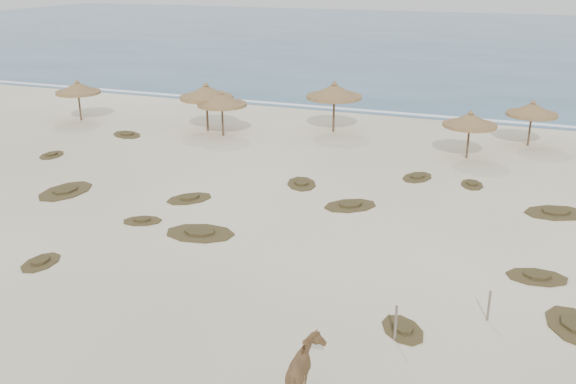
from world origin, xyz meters
name	(u,v)px	position (x,y,z in m)	size (l,w,h in m)	color
ground	(202,265)	(0.00, 0.00, 0.00)	(160.00, 160.00, 0.00)	white
ocean	(460,39)	(0.00, 75.00, 0.00)	(200.00, 100.00, 0.01)	navy
foam_line	(377,112)	(0.00, 26.00, 0.00)	(70.00, 0.60, 0.01)	white
palapa_0	(78,89)	(-17.83, 16.41, 2.13)	(3.43, 3.43, 2.74)	#503B29
palapa_1	(206,93)	(-8.57, 16.85, 2.40)	(3.96, 3.96, 3.09)	#503B29
palapa_2	(222,100)	(-7.17, 16.15, 2.18)	(3.86, 3.86, 2.81)	#503B29
palapa_3	(334,92)	(-1.20, 19.50, 2.48)	(4.16, 4.16, 3.20)	#503B29
palapa_4	(470,121)	(7.19, 16.56, 2.06)	(3.65, 3.65, 2.66)	#503B29
palapa_5	(532,110)	(10.20, 20.37, 2.09)	(3.80, 3.80, 2.69)	#503B29
horse	(305,374)	(5.80, -5.64, 0.75)	(0.80, 1.77, 1.49)	olive
fence_post_near	(396,323)	(7.28, -2.30, 0.54)	(0.08, 0.08, 1.09)	#6F6453
fence_post_far	(489,306)	(9.61, -0.28, 0.48)	(0.07, 0.07, 0.97)	#6F6453
scrub_1	(65,191)	(-9.42, 4.45, 0.05)	(2.07, 3.02, 0.16)	#4E4322
scrub_2	(142,220)	(-4.13, 2.64, 0.05)	(1.86, 1.56, 0.16)	#4E4322
scrub_3	(350,205)	(3.31, 7.33, 0.05)	(2.80, 2.69, 0.16)	#4E4322
scrub_4	(537,277)	(10.94, 3.10, 0.05)	(2.18, 1.58, 0.16)	#4E4322
scrub_5	(556,212)	(11.60, 9.59, 0.05)	(3.14, 2.67, 0.16)	#4E4322
scrub_6	(127,134)	(-12.70, 14.15, 0.05)	(2.61, 2.29, 0.16)	#4E4322
scrub_7	(417,177)	(5.32, 12.23, 0.05)	(1.78, 2.21, 0.16)	#4E4322
scrub_8	(52,155)	(-13.99, 8.96, 0.05)	(1.43, 1.90, 0.16)	#4E4322
scrub_9	(200,233)	(-1.34, 2.36, 0.05)	(3.02, 2.22, 0.16)	#4E4322
scrub_10	(472,184)	(7.93, 12.06, 0.05)	(1.34, 1.76, 0.16)	#4E4322
scrub_11	(41,262)	(-5.31, -1.93, 0.05)	(1.14, 1.70, 0.16)	#4E4322
scrub_12	(403,329)	(7.40, -1.73, 0.05)	(1.86, 1.98, 0.16)	#4E4322
scrub_13	(302,183)	(0.36, 9.30, 0.05)	(2.12, 2.47, 0.16)	#4E4322
scrub_14	(189,198)	(-3.62, 5.62, 0.05)	(2.36, 2.47, 0.16)	#4E4322
scrub_15	(574,325)	(11.99, 0.23, 0.05)	(2.18, 2.67, 0.16)	#4E4322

